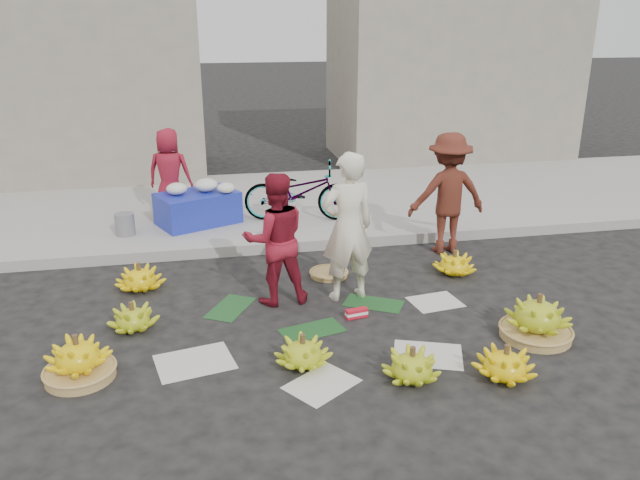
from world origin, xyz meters
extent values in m
plane|color=black|center=(0.00, 0.00, 0.00)|extent=(80.00, 80.00, 0.00)
cube|color=#98958F|center=(0.00, 2.20, 0.07)|extent=(40.00, 0.25, 0.15)
cube|color=#98958F|center=(0.00, 4.30, 0.06)|extent=(40.00, 4.00, 0.12)
cube|color=gray|center=(-4.00, 7.20, 2.00)|extent=(6.00, 3.00, 4.00)
cube|color=gray|center=(4.50, 7.70, 2.50)|extent=(5.00, 3.00, 5.00)
cylinder|color=#A58045|center=(-2.31, -0.67, 0.04)|extent=(0.62, 0.62, 0.09)
cylinder|color=#4C341E|center=(-2.31, -0.67, 0.37)|extent=(0.05, 0.05, 0.12)
cylinder|color=#4C341E|center=(-0.31, -0.85, 0.26)|extent=(0.05, 0.05, 0.12)
cylinder|color=#4C341E|center=(0.60, -1.28, 0.27)|extent=(0.05, 0.05, 0.12)
cylinder|color=#4C341E|center=(1.43, -1.42, 0.27)|extent=(0.05, 0.05, 0.12)
cylinder|color=#A58045|center=(2.09, -0.77, 0.04)|extent=(0.70, 0.70, 0.09)
cylinder|color=#4C341E|center=(2.09, -0.77, 0.42)|extent=(0.05, 0.05, 0.12)
cylinder|color=#4C341E|center=(1.93, 0.93, 0.26)|extent=(0.05, 0.05, 0.12)
cylinder|color=#4C341E|center=(-1.92, 0.20, 0.25)|extent=(0.05, 0.05, 0.12)
cylinder|color=#4C341E|center=(-1.92, 1.22, 0.27)|extent=(0.05, 0.05, 0.12)
cylinder|color=#A58045|center=(0.37, 1.18, 0.03)|extent=(0.56, 0.56, 0.05)
cube|color=red|center=(0.42, -0.01, 0.06)|extent=(0.25, 0.12, 0.10)
imported|color=white|center=(0.44, 0.53, 0.85)|extent=(0.68, 0.51, 1.71)
imported|color=maroon|center=(-0.36, 0.58, 0.75)|extent=(0.77, 0.62, 1.50)
imported|color=maroon|center=(2.12, 1.74, 0.82)|extent=(1.06, 0.61, 1.64)
cube|color=#1824A2|center=(-1.20, 3.27, 0.36)|extent=(1.33, 1.11, 0.48)
ellipsoid|color=silver|center=(-1.48, 3.23, 0.68)|extent=(0.30, 0.30, 0.17)
ellipsoid|color=silver|center=(-1.05, 3.32, 0.69)|extent=(0.34, 0.34, 0.19)
ellipsoid|color=silver|center=(-0.77, 3.18, 0.67)|extent=(0.27, 0.27, 0.15)
cylinder|color=slate|center=(-2.23, 2.95, 0.28)|extent=(0.28, 0.28, 0.31)
imported|color=maroon|center=(-1.59, 3.75, 0.80)|extent=(0.75, 0.58, 1.37)
imported|color=gray|center=(0.34, 3.16, 0.56)|extent=(0.91, 1.77, 0.89)
camera|label=1|loc=(-1.14, -5.86, 3.06)|focal=35.00mm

